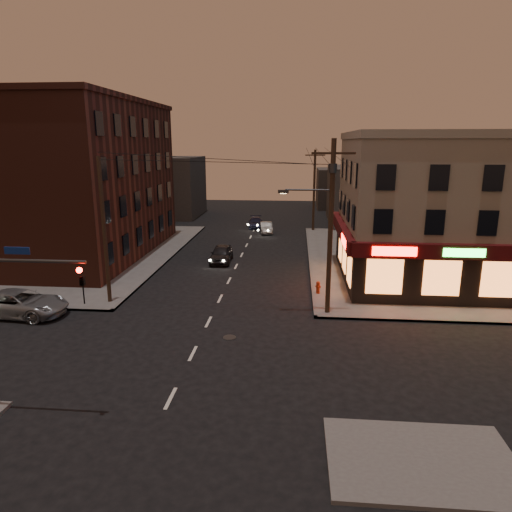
# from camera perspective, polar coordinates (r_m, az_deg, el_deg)

# --- Properties ---
(ground) EXTENTS (120.00, 120.00, 0.00)m
(ground) POSITION_cam_1_polar(r_m,az_deg,el_deg) (22.76, -7.90, -11.98)
(ground) COLOR black
(ground) RESTS_ON ground
(sidewalk_ne) EXTENTS (24.00, 28.00, 0.15)m
(sidewalk_ne) POSITION_cam_1_polar(r_m,az_deg,el_deg) (42.23, 23.07, -0.61)
(sidewalk_ne) COLOR #514F4C
(sidewalk_ne) RESTS_ON ground
(sidewalk_nw) EXTENTS (24.00, 28.00, 0.15)m
(sidewalk_nw) POSITION_cam_1_polar(r_m,az_deg,el_deg) (46.17, -24.72, 0.40)
(sidewalk_nw) COLOR #514F4C
(sidewalk_nw) RESTS_ON ground
(pizza_building) EXTENTS (15.85, 12.85, 10.50)m
(pizza_building) POSITION_cam_1_polar(r_m,az_deg,el_deg) (35.42, 23.38, 5.45)
(pizza_building) COLOR gray
(pizza_building) RESTS_ON sidewalk_ne
(brick_apartment) EXTENTS (12.00, 20.00, 13.00)m
(brick_apartment) POSITION_cam_1_polar(r_m,az_deg,el_deg) (43.57, -21.56, 8.75)
(brick_apartment) COLOR #4E2319
(brick_apartment) RESTS_ON sidewalk_nw
(bg_building_ne_a) EXTENTS (10.00, 12.00, 7.00)m
(bg_building_ne_a) POSITION_cam_1_polar(r_m,az_deg,el_deg) (58.97, 14.10, 7.35)
(bg_building_ne_a) COLOR #3F3D3A
(bg_building_ne_a) RESTS_ON ground
(bg_building_nw) EXTENTS (9.00, 10.00, 8.00)m
(bg_building_nw) POSITION_cam_1_polar(r_m,az_deg,el_deg) (64.69, -11.08, 8.52)
(bg_building_nw) COLOR #3F3D3A
(bg_building_nw) RESTS_ON ground
(bg_building_ne_b) EXTENTS (8.00, 8.00, 6.00)m
(bg_building_ne_b) POSITION_cam_1_polar(r_m,az_deg,el_deg) (72.59, 10.83, 8.31)
(bg_building_ne_b) COLOR #3F3D3A
(bg_building_ne_b) RESTS_ON ground
(utility_pole_main) EXTENTS (4.20, 0.44, 10.00)m
(utility_pole_main) POSITION_cam_1_polar(r_m,az_deg,el_deg) (26.10, 9.09, 4.66)
(utility_pole_main) COLOR #382619
(utility_pole_main) RESTS_ON sidewalk_ne
(utility_pole_far) EXTENTS (0.26, 0.26, 9.00)m
(utility_pole_far) POSITION_cam_1_polar(r_m,az_deg,el_deg) (52.20, 7.27, 8.12)
(utility_pole_far) COLOR #382619
(utility_pole_far) RESTS_ON sidewalk_ne
(utility_pole_west) EXTENTS (0.24, 0.24, 9.00)m
(utility_pole_west) POSITION_cam_1_polar(r_m,az_deg,el_deg) (29.33, -18.43, 2.94)
(utility_pole_west) COLOR #382619
(utility_pole_west) RESTS_ON sidewalk_nw
(suv_cross) EXTENTS (5.62, 2.87, 1.52)m
(suv_cross) POSITION_cam_1_polar(r_m,az_deg,el_deg) (30.19, -27.40, -5.29)
(suv_cross) COLOR gray
(suv_cross) RESTS_ON ground
(sedan_near) EXTENTS (1.79, 4.25, 1.43)m
(sedan_near) POSITION_cam_1_polar(r_m,az_deg,el_deg) (38.89, -4.35, 0.29)
(sedan_near) COLOR black
(sedan_near) RESTS_ON ground
(sedan_mid) EXTENTS (1.74, 3.81, 1.21)m
(sedan_mid) POSITION_cam_1_polar(r_m,az_deg,el_deg) (51.39, 1.29, 3.57)
(sedan_mid) COLOR slate
(sedan_mid) RESTS_ON ground
(sedan_far) EXTENTS (2.01, 4.22, 1.19)m
(sedan_far) POSITION_cam_1_polar(r_m,az_deg,el_deg) (54.72, -0.04, 4.21)
(sedan_far) COLOR black
(sedan_far) RESTS_ON ground
(fire_hydrant) EXTENTS (0.37, 0.37, 0.84)m
(fire_hydrant) POSITION_cam_1_polar(r_m,az_deg,el_deg) (30.63, 7.77, -3.82)
(fire_hydrant) COLOR #9F270E
(fire_hydrant) RESTS_ON sidewalk_ne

